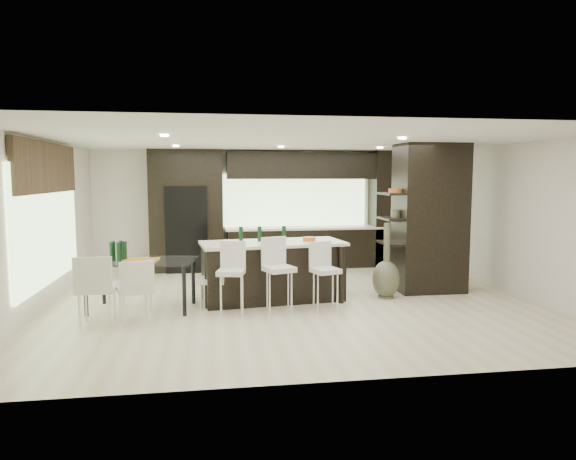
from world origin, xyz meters
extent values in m
plane|color=beige|center=(0.00, 0.00, 0.00)|extent=(8.00, 8.00, 0.00)
cube|color=silver|center=(0.00, 3.50, 1.35)|extent=(8.00, 0.02, 2.70)
cube|color=silver|center=(-4.00, 0.00, 1.35)|extent=(0.02, 7.00, 2.70)
cube|color=silver|center=(4.00, 0.00, 1.35)|extent=(0.02, 7.00, 2.70)
cube|color=white|center=(0.00, 0.00, 2.70)|extent=(8.00, 7.00, 0.02)
cube|color=#B2D199|center=(-3.96, 0.20, 1.35)|extent=(0.04, 3.20, 1.90)
cube|color=#B2D199|center=(0.60, 3.46, 1.55)|extent=(3.40, 0.04, 1.20)
cube|color=brown|center=(-3.93, 0.20, 2.25)|extent=(0.08, 3.00, 0.80)
cube|color=white|center=(0.00, 0.25, 2.68)|extent=(4.00, 3.00, 0.02)
cube|color=black|center=(0.50, 3.17, 1.35)|extent=(6.80, 0.68, 2.70)
cube|color=black|center=(-1.90, 3.12, 0.95)|extent=(0.90, 0.68, 1.90)
cube|color=black|center=(2.60, 0.40, 1.35)|extent=(1.20, 0.80, 2.70)
cube|color=black|center=(-0.34, 0.12, 0.50)|extent=(2.52, 1.31, 1.01)
cube|color=silver|center=(-1.08, -0.69, 0.45)|extent=(0.48, 0.48, 0.90)
cube|color=silver|center=(-0.34, -0.70, 0.47)|extent=(0.53, 0.53, 0.94)
cube|color=silver|center=(0.40, -0.69, 0.44)|extent=(0.48, 0.48, 0.87)
cube|color=black|center=(0.04, 0.38, 0.27)|extent=(1.48, 0.75, 0.54)
cube|color=white|center=(-2.47, -0.23, 0.40)|extent=(1.76, 1.16, 0.79)
cube|color=silver|center=(-2.47, -1.01, 0.43)|extent=(0.59, 0.59, 0.87)
cube|color=silver|center=(-2.98, -1.02, 0.47)|extent=(0.51, 0.51, 0.94)
cube|color=silver|center=(-1.36, -0.23, 0.38)|extent=(0.47, 0.47, 0.77)
camera|label=1|loc=(-1.38, -8.47, 2.11)|focal=32.00mm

